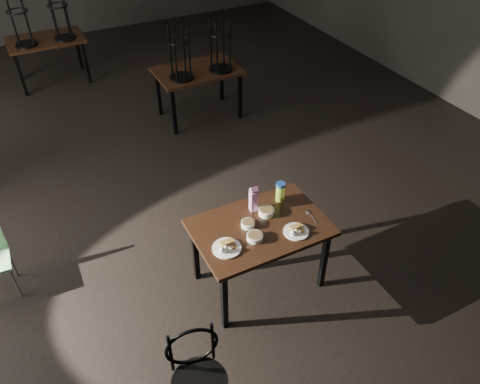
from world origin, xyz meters
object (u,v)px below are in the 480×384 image
water_bottle (280,192)px  bentwood_chair (197,371)px  main_table (260,232)px  juice_carton (254,199)px

water_bottle → bentwood_chair: bearing=-140.1°
main_table → juice_carton: size_ratio=4.43×
main_table → water_bottle: bearing=34.2°
juice_carton → water_bottle: juice_carton is taller
main_table → juice_carton: 0.30m
water_bottle → bentwood_chair: water_bottle is taller
main_table → bentwood_chair: bearing=-138.4°
juice_carton → main_table: bearing=-102.2°
main_table → bentwood_chair: (-1.02, -0.90, -0.16)m
juice_carton → bentwood_chair: size_ratio=0.31×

